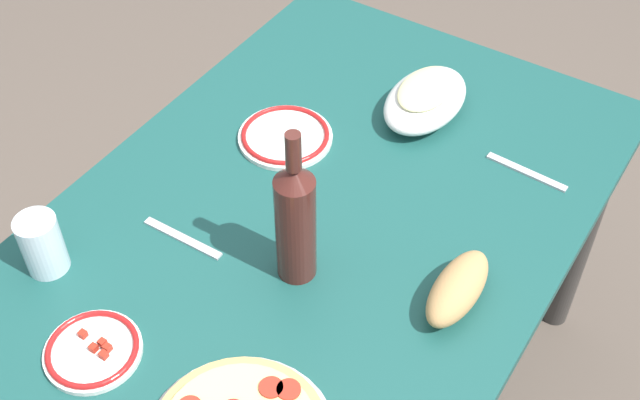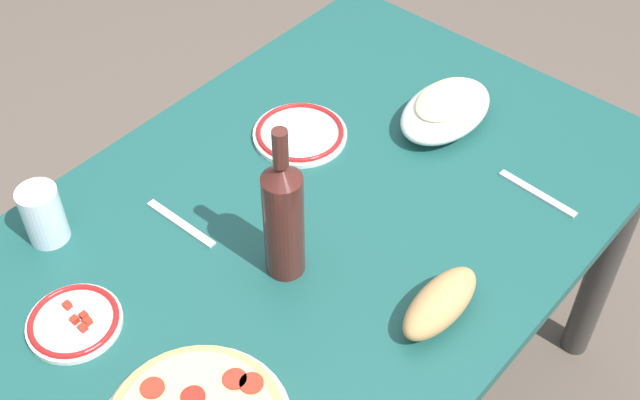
{
  "view_description": "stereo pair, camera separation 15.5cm",
  "coord_description": "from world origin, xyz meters",
  "px_view_note": "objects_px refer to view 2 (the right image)",
  "views": [
    {
      "loc": [
        0.91,
        0.58,
        1.87
      ],
      "look_at": [
        0.0,
        0.0,
        0.76
      ],
      "focal_mm": 46.63,
      "sensor_mm": 36.0,
      "label": 1
    },
    {
      "loc": [
        0.81,
        0.71,
        1.87
      ],
      "look_at": [
        0.0,
        0.0,
        0.76
      ],
      "focal_mm": 46.63,
      "sensor_mm": 36.0,
      "label": 2
    }
  ],
  "objects_px": {
    "baked_pasta_dish": "(446,108)",
    "side_plate_far": "(74,322)",
    "water_glass": "(43,215)",
    "bread_loaf": "(440,303)",
    "dining_table": "(320,251)",
    "wine_bottle": "(283,217)",
    "side_plate_near": "(300,133)"
  },
  "relations": [
    {
      "from": "baked_pasta_dish",
      "to": "side_plate_far",
      "type": "xyz_separation_m",
      "value": [
        0.83,
        -0.17,
        -0.03
      ]
    },
    {
      "from": "water_glass",
      "to": "bread_loaf",
      "type": "height_order",
      "value": "water_glass"
    },
    {
      "from": "side_plate_far",
      "to": "bread_loaf",
      "type": "height_order",
      "value": "bread_loaf"
    },
    {
      "from": "bread_loaf",
      "to": "dining_table",
      "type": "bearing_deg",
      "value": -99.63
    },
    {
      "from": "wine_bottle",
      "to": "side_plate_near",
      "type": "xyz_separation_m",
      "value": [
        -0.28,
        -0.21,
        -0.12
      ]
    },
    {
      "from": "baked_pasta_dish",
      "to": "wine_bottle",
      "type": "height_order",
      "value": "wine_bottle"
    },
    {
      "from": "side_plate_near",
      "to": "side_plate_far",
      "type": "xyz_separation_m",
      "value": [
        0.6,
        0.03,
        0.0
      ]
    },
    {
      "from": "side_plate_near",
      "to": "bread_loaf",
      "type": "distance_m",
      "value": 0.52
    },
    {
      "from": "water_glass",
      "to": "side_plate_far",
      "type": "height_order",
      "value": "water_glass"
    },
    {
      "from": "water_glass",
      "to": "side_plate_near",
      "type": "xyz_separation_m",
      "value": [
        -0.51,
        0.16,
        -0.05
      ]
    },
    {
      "from": "baked_pasta_dish",
      "to": "side_plate_far",
      "type": "height_order",
      "value": "baked_pasta_dish"
    },
    {
      "from": "baked_pasta_dish",
      "to": "wine_bottle",
      "type": "bearing_deg",
      "value": 1.43
    },
    {
      "from": "bread_loaf",
      "to": "side_plate_far",
      "type": "bearing_deg",
      "value": -47.23
    },
    {
      "from": "side_plate_far",
      "to": "baked_pasta_dish",
      "type": "bearing_deg",
      "value": 168.52
    },
    {
      "from": "wine_bottle",
      "to": "side_plate_far",
      "type": "distance_m",
      "value": 0.39
    },
    {
      "from": "dining_table",
      "to": "baked_pasta_dish",
      "type": "relative_size",
      "value": 5.44
    },
    {
      "from": "water_glass",
      "to": "side_plate_near",
      "type": "height_order",
      "value": "water_glass"
    },
    {
      "from": "baked_pasta_dish",
      "to": "side_plate_far",
      "type": "distance_m",
      "value": 0.85
    },
    {
      "from": "dining_table",
      "to": "bread_loaf",
      "type": "height_order",
      "value": "bread_loaf"
    },
    {
      "from": "dining_table",
      "to": "wine_bottle",
      "type": "height_order",
      "value": "wine_bottle"
    },
    {
      "from": "wine_bottle",
      "to": "side_plate_far",
      "type": "relative_size",
      "value": 1.99
    },
    {
      "from": "baked_pasta_dish",
      "to": "wine_bottle",
      "type": "xyz_separation_m",
      "value": [
        0.51,
        0.01,
        0.09
      ]
    },
    {
      "from": "water_glass",
      "to": "bread_loaf",
      "type": "xyz_separation_m",
      "value": [
        -0.32,
        0.64,
        -0.02
      ]
    },
    {
      "from": "wine_bottle",
      "to": "side_plate_near",
      "type": "relative_size",
      "value": 1.64
    },
    {
      "from": "side_plate_far",
      "to": "side_plate_near",
      "type": "bearing_deg",
      "value": -176.88
    },
    {
      "from": "baked_pasta_dish",
      "to": "water_glass",
      "type": "distance_m",
      "value": 0.82
    },
    {
      "from": "dining_table",
      "to": "wine_bottle",
      "type": "xyz_separation_m",
      "value": [
        0.14,
        0.04,
        0.25
      ]
    },
    {
      "from": "dining_table",
      "to": "side_plate_near",
      "type": "height_order",
      "value": "side_plate_near"
    },
    {
      "from": "dining_table",
      "to": "side_plate_far",
      "type": "distance_m",
      "value": 0.5
    },
    {
      "from": "dining_table",
      "to": "baked_pasta_dish",
      "type": "bearing_deg",
      "value": 175.18
    },
    {
      "from": "water_glass",
      "to": "wine_bottle",
      "type": "bearing_deg",
      "value": 121.44
    },
    {
      "from": "wine_bottle",
      "to": "water_glass",
      "type": "xyz_separation_m",
      "value": [
        0.23,
        -0.38,
        -0.07
      ]
    }
  ]
}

